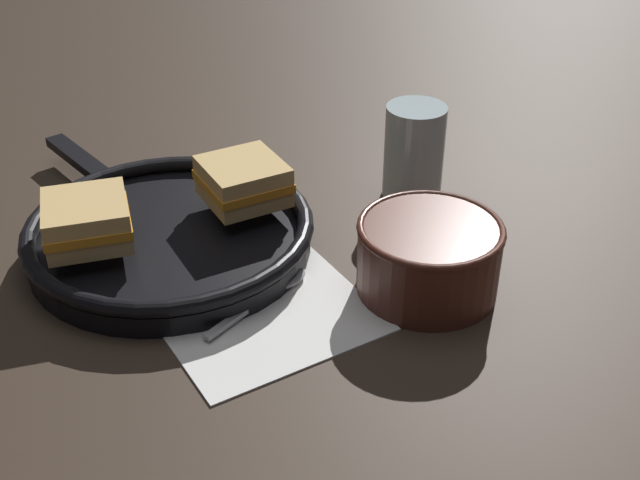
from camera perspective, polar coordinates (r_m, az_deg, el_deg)
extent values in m
plane|color=#382B21|center=(0.85, -1.63, -2.92)|extent=(4.00, 4.00, 0.00)
cube|color=white|center=(0.80, -3.78, -5.38)|extent=(0.20, 0.17, 0.00)
cylinder|color=#4C2319|center=(0.83, 7.71, -1.31)|extent=(0.15, 0.15, 0.08)
cylinder|color=orange|center=(0.81, 7.84, 0.18)|extent=(0.13, 0.13, 0.01)
torus|color=#4C2319|center=(0.81, 7.90, 0.84)|extent=(0.15, 0.15, 0.01)
cube|color=#9E9EA3|center=(0.80, -5.60, -5.18)|extent=(0.10, 0.04, 0.01)
ellipsoid|color=#9E9EA3|center=(0.84, -2.19, -2.81)|extent=(0.05, 0.04, 0.01)
cylinder|color=black|center=(0.91, -10.53, -0.13)|extent=(0.31, 0.31, 0.02)
torus|color=black|center=(0.90, -10.66, 1.00)|extent=(0.32, 0.32, 0.02)
cube|color=black|center=(1.08, -16.84, 5.63)|extent=(0.05, 0.14, 0.01)
cube|color=#DBB26B|center=(0.91, -5.69, 3.35)|extent=(0.09, 0.09, 0.02)
cube|color=orange|center=(0.91, -5.74, 4.12)|extent=(0.09, 0.09, 0.01)
cube|color=#DBB26B|center=(0.90, -5.79, 4.90)|extent=(0.09, 0.09, 0.02)
cube|color=#DBB26B|center=(0.87, -16.11, 0.55)|extent=(0.10, 0.11, 0.02)
cube|color=orange|center=(0.86, -16.24, 1.34)|extent=(0.11, 0.11, 0.01)
cube|color=#DBB26B|center=(0.86, -16.38, 2.13)|extent=(0.10, 0.11, 0.02)
cylinder|color=silver|center=(0.99, 6.70, 6.21)|extent=(0.07, 0.07, 0.12)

